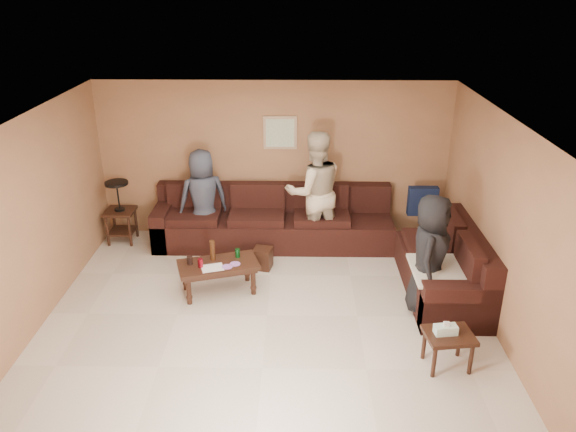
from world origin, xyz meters
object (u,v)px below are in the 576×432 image
(person_left, at_px, (203,199))
(sectional_sofa, at_px, (327,240))
(coffee_table, at_px, (218,267))
(waste_bin, at_px, (263,258))
(person_right, at_px, (430,255))
(end_table_left, at_px, (120,211))
(side_table_right, at_px, (448,338))
(person_middle, at_px, (314,192))

(person_left, bearing_deg, sectional_sofa, 143.67)
(coffee_table, xyz_separation_m, waste_bin, (0.55, 0.68, -0.22))
(sectional_sofa, height_order, person_right, person_right)
(sectional_sofa, height_order, end_table_left, end_table_left)
(side_table_right, distance_m, person_middle, 3.23)
(side_table_right, relative_size, person_right, 0.36)
(waste_bin, bearing_deg, person_left, 141.33)
(waste_bin, bearing_deg, end_table_left, 159.51)
(side_table_right, height_order, person_left, person_left)
(person_right, bearing_deg, side_table_right, -161.28)
(coffee_table, bearing_deg, waste_bin, 51.08)
(side_table_right, bearing_deg, person_middle, 115.54)
(sectional_sofa, bearing_deg, coffee_table, -147.55)
(person_middle, bearing_deg, person_left, -17.05)
(sectional_sofa, relative_size, waste_bin, 15.15)
(side_table_right, xyz_separation_m, waste_bin, (-2.13, 2.20, -0.22))
(coffee_table, xyz_separation_m, person_right, (2.68, -0.38, 0.41))
(person_left, relative_size, person_middle, 0.83)
(coffee_table, bearing_deg, side_table_right, -29.58)
(end_table_left, xyz_separation_m, side_table_right, (4.43, -3.06, -0.16))
(waste_bin, height_order, person_left, person_left)
(sectional_sofa, relative_size, person_middle, 2.48)
(side_table_right, distance_m, person_right, 1.21)
(coffee_table, xyz_separation_m, side_table_right, (2.68, -1.52, -0.00))
(coffee_table, relative_size, person_right, 0.74)
(sectional_sofa, bearing_deg, waste_bin, -164.24)
(coffee_table, xyz_separation_m, person_left, (-0.40, 1.44, 0.41))
(end_table_left, height_order, person_middle, person_middle)
(end_table_left, bearing_deg, person_left, -4.14)
(coffee_table, height_order, waste_bin, coffee_table)
(end_table_left, bearing_deg, waste_bin, -20.49)
(sectional_sofa, distance_m, person_middle, 0.75)
(person_left, bearing_deg, end_table_left, -25.78)
(coffee_table, height_order, person_right, person_right)
(person_right, bearing_deg, coffee_table, 100.91)
(coffee_table, bearing_deg, person_middle, 45.92)
(side_table_right, bearing_deg, sectional_sofa, 115.70)
(sectional_sofa, height_order, person_left, person_left)
(side_table_right, relative_size, person_middle, 0.30)
(person_left, relative_size, person_right, 1.00)
(coffee_table, relative_size, person_left, 0.74)
(end_table_left, xyz_separation_m, person_right, (4.43, -1.92, 0.25))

